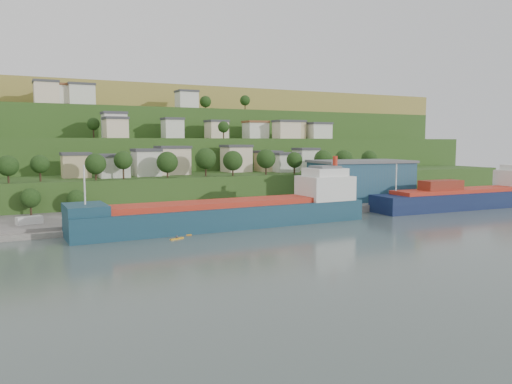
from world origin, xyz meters
TOP-DOWN VIEW (x-y plane):
  - ground at (0.00, 0.00)m, footprint 500.00×500.00m
  - quay at (20.00, 28.00)m, footprint 220.00×26.00m
  - hillside at (-0.01, 168.70)m, footprint 360.00×210.82m
  - cargo_ship_near at (-2.47, 9.23)m, footprint 74.15×13.20m
  - cargo_ship_far at (79.07, 8.65)m, footprint 66.83×13.94m
  - warehouse at (50.15, 27.97)m, footprint 33.24×22.93m
  - caravan at (-48.23, 22.24)m, footprint 5.93×3.68m
  - dinghy at (-46.95, 20.18)m, footprint 4.03×2.46m
  - kayak_orange at (-17.46, 3.50)m, footprint 2.90×1.47m
  - kayak_yellow at (-20.42, 0.02)m, footprint 3.31×1.64m

SIDE VIEW (x-z plane):
  - ground at x=0.00m, z-range 0.00..0.00m
  - quay at x=20.00m, z-range -2.00..2.00m
  - hillside at x=-0.01m, z-range -47.92..48.08m
  - kayak_orange at x=-17.46m, z-range -0.15..0.58m
  - kayak_yellow at x=-20.42m, z-range -0.17..0.66m
  - dinghy at x=-46.95m, z-range 1.20..1.96m
  - caravan at x=-48.23m, z-range 1.20..3.77m
  - cargo_ship_far at x=79.07m, z-range -6.17..11.87m
  - cargo_ship_near at x=-2.47m, z-range -6.47..12.54m
  - warehouse at x=50.15m, z-range 2.03..14.83m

